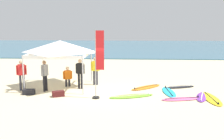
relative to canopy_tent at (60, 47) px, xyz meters
name	(u,v)px	position (x,y,z in m)	size (l,w,h in m)	color
ground_plane	(103,93)	(2.60, -1.18, -2.39)	(80.00, 80.00, 0.00)	beige
sea	(120,46)	(2.60, 30.69, -2.34)	(80.00, 36.00, 0.10)	#386B84
canopy_tent	(60,47)	(0.00, 0.00, 0.00)	(3.29, 3.29, 2.75)	#B7B7BC
surfboard_cyan	(169,92)	(6.16, -0.93, -2.35)	(0.70, 2.21, 0.19)	#23B2CC
surfboard_lime	(132,96)	(4.12, -1.88, -2.35)	(2.43, 1.38, 0.19)	#7AD12D
surfboard_pink	(182,99)	(6.60, -2.22, -2.35)	(2.18, 1.07, 0.19)	pink
surfboard_black	(180,87)	(6.99, 0.25, -2.35)	(1.96, 1.07, 0.19)	black
surfboard_orange	(146,87)	(5.01, 0.04, -2.35)	(2.11, 1.96, 0.19)	orange
surfboard_yellow	(211,98)	(8.05, -2.08, -2.35)	(0.70, 2.48, 0.19)	yellow
surfboard_purple	(202,97)	(7.67, -1.82, -2.35)	(1.12, 1.97, 0.19)	purple
person_black	(80,72)	(1.21, -0.35, -1.40)	(0.54, 0.30, 1.71)	black
person_grey	(45,74)	(-0.62, -1.03, -1.40)	(0.33, 0.52, 1.71)	black
person_yellow	(95,69)	(1.97, 0.63, -1.40)	(0.55, 0.23, 1.71)	#383842
person_red	(22,73)	(-1.96, -0.95, -1.40)	(0.52, 0.33, 1.71)	#383842
person_orange	(68,76)	(0.35, 0.14, -1.73)	(0.51, 0.34, 1.20)	#2D2D33
banner_flag	(98,67)	(2.46, -2.27, -0.82)	(0.60, 0.36, 3.40)	#99999E
gear_bag_near_tent	(58,94)	(0.38, -2.05, -2.25)	(0.60, 0.32, 0.28)	#4C1919
gear_bag_by_pole	(29,92)	(-1.28, -1.76, -2.25)	(0.60, 0.32, 0.28)	#232328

